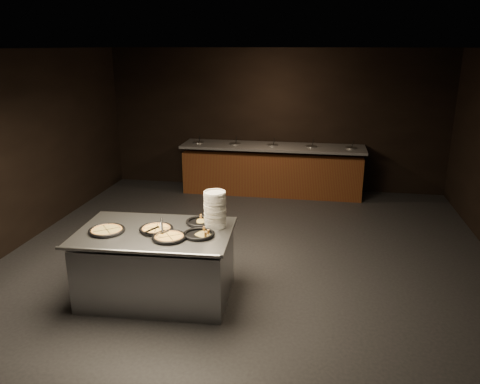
{
  "coord_description": "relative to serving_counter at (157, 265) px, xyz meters",
  "views": [
    {
      "loc": [
        0.96,
        -5.71,
        2.94
      ],
      "look_at": [
        -0.1,
        0.3,
        1.02
      ],
      "focal_mm": 35.0,
      "sensor_mm": 36.0,
      "label": 1
    }
  ],
  "objects": [
    {
      "name": "room",
      "position": [
        0.91,
        0.86,
        1.04
      ],
      "size": [
        7.02,
        8.02,
        2.92
      ],
      "color": "black",
      "rests_on": "ground"
    },
    {
      "name": "pan_veggie_slices",
      "position": [
        0.55,
        -0.06,
        0.47
      ],
      "size": [
        0.36,
        0.36,
        0.04
      ],
      "rotation": [
        0.0,
        0.0,
        -0.61
      ],
      "color": "black",
      "rests_on": "serving_counter"
    },
    {
      "name": "pan_veggie_whole",
      "position": [
        -0.54,
        -0.13,
        0.47
      ],
      "size": [
        0.42,
        0.42,
        0.04
      ],
      "rotation": [
        0.0,
        0.0,
        0.7
      ],
      "color": "black",
      "rests_on": "serving_counter"
    },
    {
      "name": "plate_stack",
      "position": [
        0.67,
        0.25,
        0.67
      ],
      "size": [
        0.26,
        0.26,
        0.44
      ],
      "primitive_type": "cylinder",
      "color": "silver",
      "rests_on": "serving_counter"
    },
    {
      "name": "pan_cheese_slices_a",
      "position": [
        0.47,
        0.33,
        0.47
      ],
      "size": [
        0.36,
        0.36,
        0.04
      ],
      "rotation": [
        0.0,
        0.0,
        0.92
      ],
      "color": "black",
      "rests_on": "serving_counter"
    },
    {
      "name": "pan_cheese_slices_b",
      "position": [
        0.24,
        -0.2,
        0.47
      ],
      "size": [
        0.39,
        0.39,
        0.04
      ],
      "rotation": [
        0.0,
        0.0,
        2.19
      ],
      "color": "black",
      "rests_on": "serving_counter"
    },
    {
      "name": "salad_bar",
      "position": [
        0.91,
        4.42,
        0.02
      ],
      "size": [
        3.7,
        0.83,
        1.18
      ],
      "color": "#502F12",
      "rests_on": "ground"
    },
    {
      "name": "server_left",
      "position": [
        0.09,
        -0.02,
        0.52
      ],
      "size": [
        0.2,
        0.3,
        0.16
      ],
      "rotation": [
        0.0,
        0.0,
        2.12
      ],
      "color": "#ABADB2",
      "rests_on": "serving_counter"
    },
    {
      "name": "pan_cheese_whole",
      "position": [
        0.02,
        0.01,
        0.47
      ],
      "size": [
        0.4,
        0.4,
        0.04
      ],
      "rotation": [
        0.0,
        0.0,
        0.2
      ],
      "color": "black",
      "rests_on": "serving_counter"
    },
    {
      "name": "server_right",
      "position": [
        0.09,
        -0.2,
        0.52
      ],
      "size": [
        0.31,
        0.11,
        0.15
      ],
      "rotation": [
        0.0,
        0.0,
        -0.2
      ],
      "color": "#ABADB2",
      "rests_on": "serving_counter"
    },
    {
      "name": "serving_counter",
      "position": [
        0.0,
        0.0,
        0.0
      ],
      "size": [
        1.86,
        1.25,
        0.86
      ],
      "rotation": [
        0.0,
        0.0,
        0.05
      ],
      "color": "#ABADB2",
      "rests_on": "ground"
    }
  ]
}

